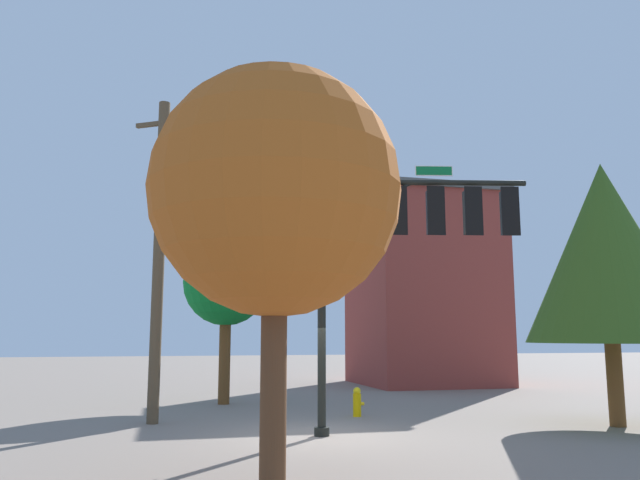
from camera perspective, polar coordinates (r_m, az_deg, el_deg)
The scene contains 8 objects.
ground_plane at distance 15.33m, azimuth 0.16°, elevation -17.38°, with size 120.00×120.00×0.00m, color gray.
signal_pole_assembly at distance 15.57m, azimuth 6.97°, elevation 0.97°, with size 5.71×1.69×6.76m.
utility_pole at distance 17.92m, azimuth -14.43°, elevation -1.16°, with size 1.59×1.05×8.93m.
fire_hydrant at distance 18.83m, azimuth 3.39°, elevation -14.48°, with size 0.33×0.24×0.83m.
tree_near at distance 10.20m, azimuth -4.07°, elevation 4.32°, with size 4.07×4.07×6.67m.
tree_mid at distance 22.31m, azimuth -8.52°, elevation -3.99°, with size 2.98×2.98×5.64m.
tree_far at distance 18.51m, azimuth 24.55°, elevation -0.98°, with size 4.37×4.37×6.99m.
brick_building at distance 31.32m, azimuth 9.34°, elevation -4.28°, with size 6.48×6.67×9.28m.
Camera 1 is at (-3.67, -14.70, 2.32)m, focal length 35.22 mm.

